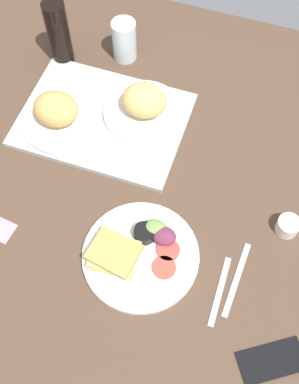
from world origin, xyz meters
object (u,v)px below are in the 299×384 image
Objects in this scene: bread_plate_far at (144,105)px; knife at (237,279)px; bread_plate_near at (58,114)px; espresso_cup at (288,226)px; plate_with_salad at (139,252)px; serving_tray at (103,120)px; drinking_glass at (124,40)px; soda_bottle at (59,33)px; sticky_note at (2,230)px; cell_phone at (272,361)px; fork at (220,291)px.

bread_plate_far is 52.27cm from knife.
espresso_cup is (65.11, -11.15, -3.26)cm from bread_plate_near.
plate_with_salad is 4.97× the size of espresso_cup.
serving_tray is 3.56× the size of drinking_glass.
knife is (46.09, -32.50, -0.55)cm from serving_tray.
drinking_glass is at bearing 22.94° from soda_bottle.
serving_tray is at bearing 73.52° from sticky_note.
espresso_cup is at bearing 29.17° from plate_with_salad.
espresso_cup is at bearing -16.51° from serving_tray.
drinking_glass is at bearing 43.69° from knife.
cell_phone is 2.57× the size of sticky_note.
sticky_note is (-33.93, -4.80, -1.68)cm from plate_with_salad.
drinking_glass is at bearing 82.19° from sticky_note.
serving_tray is 40.81cm from plate_with_salad.
drinking_glass is at bearing 96.50° from cell_phone.
serving_tray is 8.04× the size of espresso_cup.
knife is (35.88, -37.67, -5.04)cm from bread_plate_far.
sticky_note is at bearing 91.99° from fork.
plate_with_salad is (12.22, -39.25, -3.55)cm from bread_plate_far.
espresso_cup reaches higher than knife.
plate_with_salad is at bearing -150.83° from espresso_cup.
bread_plate_near is 1.52× the size of cell_phone.
serving_tray is 3.13× the size of cell_phone.
cell_phone is (35.17, -13.77, -1.34)cm from plate_with_salad.
bread_plate_near is 3.91× the size of espresso_cup.
serving_tray is at bearing -153.15° from bread_plate_far.
plate_with_salad is at bearing -56.66° from serving_tray.
knife is 3.39× the size of sticky_note.
serving_tray is 28.21cm from soda_bottle.
soda_bottle is at bearing -157.06° from drinking_glass.
drinking_glass is 76.96cm from fork.
drinking_glass is 75.70cm from knife.
knife is at bearing -37.40° from soda_bottle.
drinking_glass is (-12.94, 19.86, 1.03)cm from bread_plate_far.
bread_plate_near is at bearing 170.28° from espresso_cup.
espresso_cup is 23.40cm from fork.
espresso_cup is (54.53, -16.17, 1.20)cm from serving_tray.
bread_plate_far is 3.92× the size of espresso_cup.
cell_phone reaches higher than sticky_note.
espresso_cup is at bearing -25.70° from bread_plate_far.
drinking_glass is at bearing 113.06° from plate_with_salad.
plate_with_salad reaches higher than cell_phone.
plate_with_salad is at bearing -72.71° from bread_plate_far.
drinking_glass is 2.26× the size of espresso_cup.
serving_tray reaches higher than knife.
fork is (45.83, -61.53, -6.07)cm from drinking_glass.
bread_plate_near reaches higher than cell_phone.
fork is (62.83, -54.33, -9.96)cm from soda_bottle.
fork is at bearing -40.27° from serving_tray.
bread_plate_near reaches higher than plate_with_salad.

